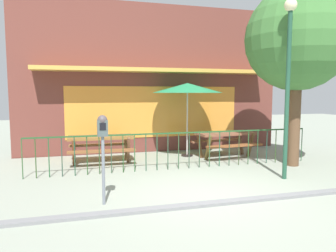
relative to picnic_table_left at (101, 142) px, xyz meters
The scene contains 10 objects.
ground 3.98m from the picnic_table_left, 61.06° to the right, with size 40.00×40.00×0.00m, color gray.
pub_storefront 3.09m from the picnic_table_left, 40.04° to the left, with size 8.98×1.24×4.91m.
patio_fence_front 2.29m from the picnic_table_left, 33.75° to the right, with size 7.57×0.04×0.97m.
picnic_table_left is the anchor object (origin of this frame).
picnic_table_right 3.77m from the picnic_table_left, ahead, with size 1.92×1.52×0.79m.
patio_umbrella 3.10m from the picnic_table_left, ahead, with size 2.17×2.17×2.29m.
parking_meter_near 3.56m from the picnic_table_left, 93.20° to the right, with size 0.18×0.17×1.60m.
street_tree 6.01m from the picnic_table_left, 18.96° to the right, with size 2.75×2.75×4.79m.
street_lamp 5.30m from the picnic_table_left, 35.73° to the right, with size 0.28×0.28×4.05m.
curb_edge 4.52m from the picnic_table_left, 64.83° to the right, with size 12.58×0.20×0.11m, color slate.
Camera 1 is at (-2.51, -5.77, 1.99)m, focal length 34.57 mm.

